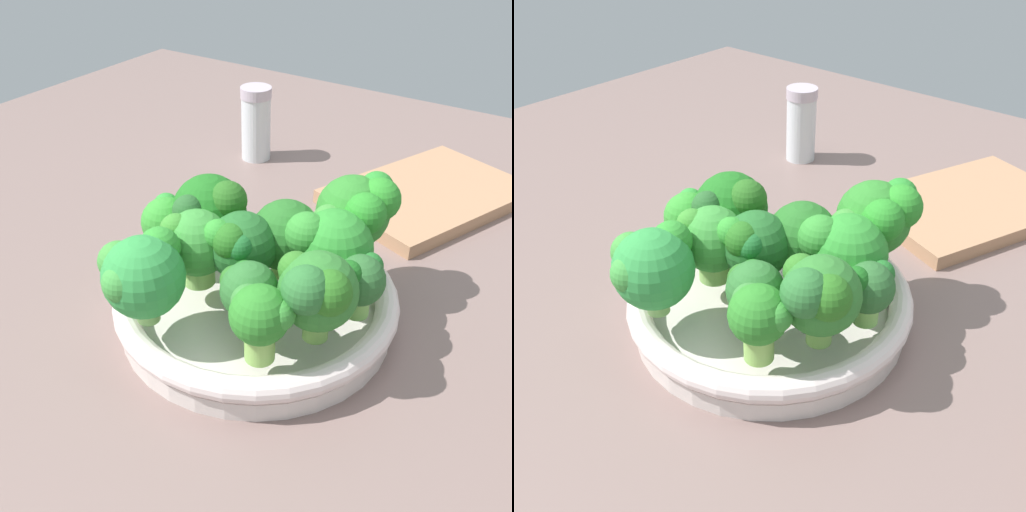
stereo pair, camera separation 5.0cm
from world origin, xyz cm
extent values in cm
cube|color=#7D655F|center=(0.00, 0.00, -1.25)|extent=(130.00, 130.00, 2.50)
cylinder|color=silver|center=(-2.29, 0.88, 0.84)|extent=(23.62, 23.62, 1.69)
torus|color=silver|center=(-2.29, 0.88, 2.72)|extent=(24.61, 24.61, 2.06)
cylinder|color=#84C45A|center=(-5.60, 6.35, 4.68)|extent=(2.76, 2.76, 1.86)
sphere|color=#2F8D2F|center=(-5.60, 6.35, 7.74)|extent=(6.53, 6.53, 6.53)
sphere|color=#338C30|center=(-4.25, 4.48, 9.09)|extent=(3.72, 3.72, 3.72)
sphere|color=#3E8C37|center=(-7.61, 4.76, 8.66)|extent=(3.11, 3.11, 3.11)
cylinder|color=#A0D66C|center=(-0.08, -3.48, 4.82)|extent=(2.77, 2.77, 2.13)
sphere|color=#3A9038|center=(-0.08, -3.48, 7.73)|extent=(5.68, 5.68, 5.68)
sphere|color=#398A2E|center=(1.00, -4.78, 9.08)|extent=(2.68, 2.68, 2.68)
sphere|color=#378A31|center=(0.66, -5.07, 8.58)|extent=(2.73, 2.73, 2.73)
sphere|color=green|center=(0.06, -1.26, 9.28)|extent=(2.53, 2.53, 2.53)
cylinder|color=#84BD56|center=(0.72, 8.34, 4.95)|extent=(1.97, 1.97, 2.40)
sphere|color=#2F772D|center=(0.72, 8.34, 8.11)|extent=(6.03, 6.03, 6.03)
sphere|color=#2A6D1E|center=(1.83, 9.70, 9.24)|extent=(3.44, 3.44, 3.44)
sphere|color=#2C6F31|center=(2.81, 8.45, 9.57)|extent=(3.58, 3.58, 3.58)
sphere|color=#317424|center=(0.58, 6.33, 9.22)|extent=(2.71, 2.71, 2.71)
cylinder|color=#86C85C|center=(-1.57, 0.43, 4.83)|extent=(2.30, 2.30, 2.17)
sphere|color=#236327|center=(-1.57, 0.43, 7.81)|extent=(5.82, 5.82, 5.82)
sphere|color=#26691E|center=(-0.02, -0.31, 9.07)|extent=(3.02, 3.02, 3.02)
sphere|color=#1F682C|center=(0.04, 0.86, 8.88)|extent=(2.39, 2.39, 2.39)
cylinder|color=#87CA5C|center=(-3.58, 9.70, 4.73)|extent=(2.04, 2.04, 1.96)
sphere|color=#2B622D|center=(-3.58, 9.70, 7.06)|extent=(4.13, 4.13, 4.13)
sphere|color=#206826|center=(-5.05, 9.79, 7.56)|extent=(2.28, 2.28, 2.28)
sphere|color=#2B6120|center=(-4.42, 8.23, 8.02)|extent=(2.11, 2.11, 2.11)
sphere|color=#1A601B|center=(-2.34, 9.27, 8.13)|extent=(2.30, 2.30, 2.30)
cylinder|color=#86C454|center=(-5.20, 1.99, 4.70)|extent=(2.44, 2.44, 1.91)
sphere|color=#266924|center=(-5.20, 1.99, 7.66)|extent=(6.18, 6.18, 6.18)
sphere|color=#1E6127|center=(-5.22, 4.00, 8.50)|extent=(3.47, 3.47, 3.47)
sphere|color=#23652A|center=(-4.08, 0.67, 8.05)|extent=(2.65, 2.65, 2.65)
cylinder|color=#8FCE5A|center=(-1.89, -8.54, 4.72)|extent=(2.06, 2.06, 1.93)
sphere|color=green|center=(-1.89, -8.54, 7.15)|extent=(4.52, 4.52, 4.52)
sphere|color=green|center=(-2.91, -9.30, 8.09)|extent=(2.36, 2.36, 2.36)
sphere|color=#39852F|center=(-1.13, -7.26, 7.50)|extent=(1.83, 1.83, 1.83)
cylinder|color=#95CF70|center=(-10.63, 5.50, 5.05)|extent=(2.51, 2.51, 2.59)
sphere|color=#2F7F2B|center=(-10.63, 5.50, 8.47)|extent=(6.56, 6.56, 6.56)
sphere|color=#2C8D29|center=(-11.41, 7.48, 9.96)|extent=(3.80, 3.80, 3.80)
sphere|color=#2A872C|center=(-12.61, 6.66, 10.26)|extent=(3.05, 3.05, 3.05)
sphere|color=#2A8A27|center=(-8.81, 7.43, 9.77)|extent=(3.57, 3.57, 3.57)
cylinder|color=#91C360|center=(-4.19, -5.37, 4.86)|extent=(2.67, 2.67, 2.22)
sphere|color=#1E691E|center=(-4.19, -5.37, 8.15)|extent=(6.69, 6.69, 6.69)
sphere|color=#27621D|center=(-4.17, -3.30, 9.88)|extent=(3.43, 3.43, 3.43)
sphere|color=#255B28|center=(-1.44, -5.47, 9.50)|extent=(2.71, 2.71, 2.71)
cylinder|color=#91C85B|center=(5.00, 6.08, 5.05)|extent=(2.26, 2.26, 2.59)
sphere|color=#2D8027|center=(5.00, 6.08, 7.79)|extent=(4.44, 4.44, 4.44)
sphere|color=#388035|center=(4.52, 4.79, 8.08)|extent=(2.59, 2.59, 2.59)
sphere|color=#368E32|center=(4.66, 7.41, 8.14)|extent=(2.40, 2.40, 2.40)
cylinder|color=#97CC62|center=(2.33, 3.36, 4.69)|extent=(2.51, 2.51, 1.87)
sphere|color=#2D6C2F|center=(2.33, 3.36, 7.11)|extent=(4.56, 4.56, 4.56)
sphere|color=#2B6A23|center=(2.22, 1.98, 7.40)|extent=(2.43, 2.43, 2.43)
sphere|color=#226D20|center=(1.47, 2.37, 7.76)|extent=(2.12, 2.12, 2.12)
cylinder|color=#9CD273|center=(6.25, -3.67, 4.76)|extent=(1.85, 1.85, 2.02)
sphere|color=green|center=(6.25, -3.67, 7.88)|extent=(6.48, 6.48, 6.48)
sphere|color=green|center=(6.49, -5.96, 8.60)|extent=(3.23, 3.23, 3.23)
sphere|color=green|center=(8.17, -3.92, 8.37)|extent=(3.15, 3.15, 3.15)
sphere|color=green|center=(4.05, -3.87, 9.29)|extent=(3.31, 3.31, 3.31)
cube|color=tan|center=(-31.84, 5.63, 0.80)|extent=(26.48, 22.31, 1.60)
cylinder|color=silver|center=(-30.73, -18.14, 4.20)|extent=(3.87, 3.87, 8.39)
cylinder|color=#C1B1C0|center=(-30.73, -18.14, 9.07)|extent=(4.06, 4.06, 1.35)
camera|label=1|loc=(32.61, 24.23, 34.86)|focal=42.65mm
camera|label=2|loc=(29.56, 28.25, 34.86)|focal=42.65mm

